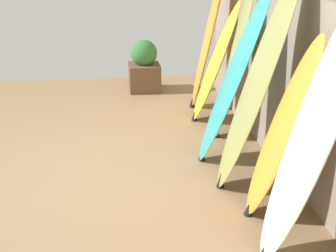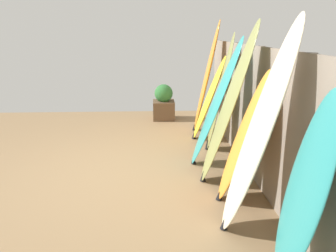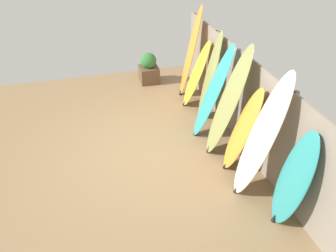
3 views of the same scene
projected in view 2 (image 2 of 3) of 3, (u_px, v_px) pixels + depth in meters
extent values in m
plane|color=#8E704C|center=(113.00, 173.00, 4.75)|extent=(7.68, 7.68, 0.00)
cube|color=gray|center=(254.00, 112.00, 4.58)|extent=(6.08, 0.04, 1.80)
cylinder|color=slate|center=(218.00, 82.00, 7.35)|extent=(0.10, 0.10, 1.80)
cylinder|color=slate|center=(233.00, 93.00, 5.97)|extent=(0.10, 0.10, 1.80)
cylinder|color=slate|center=(257.00, 112.00, 4.58)|extent=(0.10, 0.10, 1.80)
cylinder|color=slate|center=(301.00, 147.00, 3.20)|extent=(0.10, 0.10, 1.80)
ellipsoid|color=orange|center=(207.00, 77.00, 6.51)|extent=(0.54, 0.58, 2.22)
cone|color=black|center=(194.00, 127.00, 6.79)|extent=(0.08, 0.08, 0.13)
ellipsoid|color=yellow|center=(209.00, 98.00, 6.07)|extent=(0.57, 0.66, 1.58)
cone|color=black|center=(194.00, 135.00, 6.26)|extent=(0.08, 0.08, 0.12)
ellipsoid|color=olive|center=(220.00, 93.00, 5.45)|extent=(0.50, 0.46, 1.99)
cone|color=black|center=(207.00, 144.00, 5.69)|extent=(0.08, 0.08, 0.18)
ellipsoid|color=teal|center=(216.00, 103.00, 4.84)|extent=(0.48, 0.75, 1.94)
cone|color=black|center=(194.00, 160.00, 5.08)|extent=(0.08, 0.08, 0.11)
ellipsoid|color=olive|center=(229.00, 105.00, 4.21)|extent=(0.60, 0.73, 2.15)
cone|color=black|center=(203.00, 176.00, 4.48)|extent=(0.08, 0.08, 0.15)
ellipsoid|color=orange|center=(243.00, 138.00, 3.79)|extent=(0.56, 0.62, 1.60)
cone|color=black|center=(219.00, 195.00, 3.99)|extent=(0.08, 0.08, 0.10)
ellipsoid|color=beige|center=(259.00, 130.00, 3.12)|extent=(0.59, 0.70, 2.17)
cone|color=black|center=(224.00, 224.00, 3.39)|extent=(0.08, 0.08, 0.11)
ellipsoid|color=teal|center=(306.00, 190.00, 2.52)|extent=(0.56, 0.37, 1.62)
cube|color=brown|center=(164.00, 110.00, 7.66)|extent=(0.51, 0.49, 0.43)
sphere|color=#327338|center=(164.00, 93.00, 7.55)|extent=(0.42, 0.42, 0.42)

